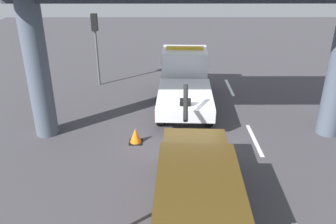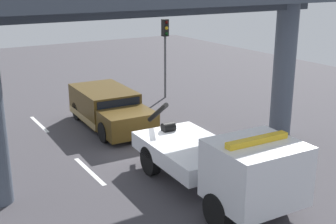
# 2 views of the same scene
# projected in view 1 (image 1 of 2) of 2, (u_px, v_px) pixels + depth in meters

# --- Properties ---
(ground_plane) EXTENTS (60.00, 40.00, 0.10)m
(ground_plane) POSITION_uv_depth(u_px,v_px,m) (188.00, 141.00, 13.78)
(ground_plane) COLOR #423F44
(lane_stripe_mid) EXTENTS (2.60, 0.16, 0.01)m
(lane_stripe_mid) POSITION_uv_depth(u_px,v_px,m) (254.00, 140.00, 13.76)
(lane_stripe_mid) COLOR silver
(lane_stripe_mid) RESTS_ON ground
(lane_stripe_east) EXTENTS (2.60, 0.16, 0.01)m
(lane_stripe_east) POSITION_uv_depth(u_px,v_px,m) (229.00, 87.00, 19.22)
(lane_stripe_east) COLOR silver
(lane_stripe_east) RESTS_ON ground
(tow_truck_white) EXTENTS (7.30, 2.64, 2.46)m
(tow_truck_white) POSITION_uv_depth(u_px,v_px,m) (185.00, 78.00, 16.94)
(tow_truck_white) COLOR white
(tow_truck_white) RESTS_ON ground
(towed_van_green) EXTENTS (5.28, 2.40, 1.58)m
(towed_van_green) POSITION_uv_depth(u_px,v_px,m) (197.00, 188.00, 9.64)
(towed_van_green) COLOR #4C3814
(towed_van_green) RESTS_ON ground
(traffic_light_far) EXTENTS (0.39, 0.32, 3.95)m
(traffic_light_far) POSITION_uv_depth(u_px,v_px,m) (95.00, 34.00, 18.47)
(traffic_light_far) COLOR #515456
(traffic_light_far) RESTS_ON ground
(traffic_cone_orange) EXTENTS (0.52, 0.52, 0.62)m
(traffic_cone_orange) POSITION_uv_depth(u_px,v_px,m) (136.00, 136.00, 13.46)
(traffic_cone_orange) COLOR orange
(traffic_cone_orange) RESTS_ON ground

